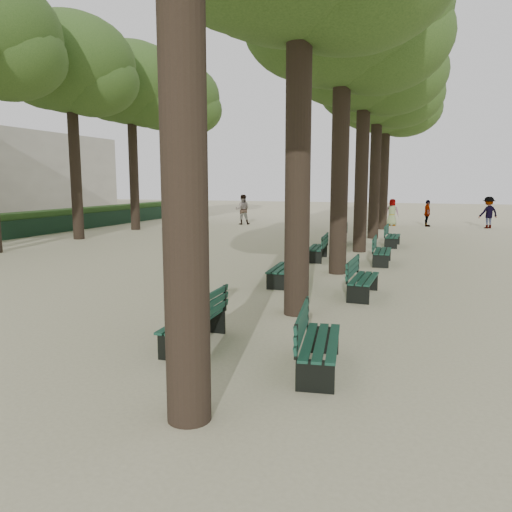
% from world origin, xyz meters
% --- Properties ---
extents(ground, '(120.00, 120.00, 0.00)m').
position_xyz_m(ground, '(0.00, 0.00, 0.00)').
color(ground, '#BEB790').
rests_on(ground, ground).
extents(tree_central_2, '(6.00, 6.00, 9.95)m').
position_xyz_m(tree_central_2, '(1.50, 8.00, 7.65)').
color(tree_central_2, '#33261C').
rests_on(tree_central_2, ground).
extents(tree_central_3, '(6.00, 6.00, 9.95)m').
position_xyz_m(tree_central_3, '(1.50, 13.00, 7.65)').
color(tree_central_3, '#33261C').
rests_on(tree_central_3, ground).
extents(tree_central_4, '(6.00, 6.00, 9.95)m').
position_xyz_m(tree_central_4, '(1.50, 18.00, 7.65)').
color(tree_central_4, '#33261C').
rests_on(tree_central_4, ground).
extents(tree_central_5, '(6.00, 6.00, 9.95)m').
position_xyz_m(tree_central_5, '(1.50, 23.00, 7.65)').
color(tree_central_5, '#33261C').
rests_on(tree_central_5, ground).
extents(tree_far_3, '(6.00, 6.00, 10.45)m').
position_xyz_m(tree_far_3, '(-12.00, 13.00, 8.14)').
color(tree_far_3, '#33261C').
rests_on(tree_far_3, ground).
extents(tree_far_4, '(6.00, 6.00, 10.45)m').
position_xyz_m(tree_far_4, '(-12.00, 18.00, 8.14)').
color(tree_far_4, '#33261C').
rests_on(tree_far_4, ground).
extents(tree_far_5, '(6.00, 6.00, 10.45)m').
position_xyz_m(tree_far_5, '(-12.00, 23.00, 8.14)').
color(tree_far_5, '#33261C').
rests_on(tree_far_5, ground).
extents(bench_left_0, '(0.62, 1.81, 0.92)m').
position_xyz_m(bench_left_0, '(0.37, 0.44, 0.27)').
color(bench_left_0, black).
rests_on(bench_left_0, ground).
extents(bench_left_1, '(0.68, 1.83, 0.92)m').
position_xyz_m(bench_left_1, '(0.37, 5.91, 0.27)').
color(bench_left_1, black).
rests_on(bench_left_1, ground).
extents(bench_left_2, '(0.71, 1.84, 0.92)m').
position_xyz_m(bench_left_2, '(0.37, 10.34, 0.27)').
color(bench_left_2, black).
rests_on(bench_left_2, ground).
extents(bench_left_3, '(0.76, 1.85, 0.92)m').
position_xyz_m(bench_left_3, '(0.37, 15.10, 0.27)').
color(bench_left_3, black).
rests_on(bench_left_3, ground).
extents(bench_right_0, '(0.81, 1.86, 0.92)m').
position_xyz_m(bench_right_0, '(2.63, -0.00, 0.27)').
color(bench_right_0, black).
rests_on(bench_right_0, ground).
extents(bench_right_1, '(0.61, 1.81, 0.92)m').
position_xyz_m(bench_right_1, '(2.63, 5.12, 0.27)').
color(bench_right_1, black).
rests_on(bench_right_1, ground).
extents(bench_right_2, '(0.63, 1.82, 0.92)m').
position_xyz_m(bench_right_2, '(2.63, 10.19, 0.27)').
color(bench_right_2, black).
rests_on(bench_right_2, ground).
extents(bench_right_3, '(0.59, 1.81, 0.92)m').
position_xyz_m(bench_right_3, '(2.63, 15.09, 0.27)').
color(bench_right_3, black).
rests_on(bench_right_3, ground).
extents(man_with_map, '(0.70, 0.73, 1.66)m').
position_xyz_m(man_with_map, '(0.08, 0.81, 0.83)').
color(man_with_map, black).
rests_on(man_with_map, ground).
extents(pedestrian_a, '(1.01, 0.66, 1.93)m').
position_xyz_m(pedestrian_a, '(-7.37, 23.34, 0.96)').
color(pedestrian_a, '#262628').
rests_on(pedestrian_a, ground).
extents(pedestrian_c, '(0.45, 1.00, 1.64)m').
position_xyz_m(pedestrian_c, '(3.97, 25.61, 0.82)').
color(pedestrian_c, '#262628').
rests_on(pedestrian_c, ground).
extents(pedestrian_d, '(0.87, 0.45, 1.69)m').
position_xyz_m(pedestrian_d, '(1.87, 25.52, 0.85)').
color(pedestrian_d, '#262628').
rests_on(pedestrian_d, ground).
extents(pedestrian_b, '(1.23, 0.96, 1.88)m').
position_xyz_m(pedestrian_b, '(7.41, 25.61, 0.94)').
color(pedestrian_b, '#262628').
rests_on(pedestrian_b, ground).
extents(pedestrian_e, '(1.48, 1.22, 1.71)m').
position_xyz_m(pedestrian_e, '(-9.84, 19.03, 0.86)').
color(pedestrian_e, '#262628').
rests_on(pedestrian_e, ground).
extents(building_far, '(12.00, 16.00, 7.00)m').
position_xyz_m(building_far, '(-33.00, 30.00, 3.50)').
color(building_far, '#B7B2A3').
rests_on(building_far, ground).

